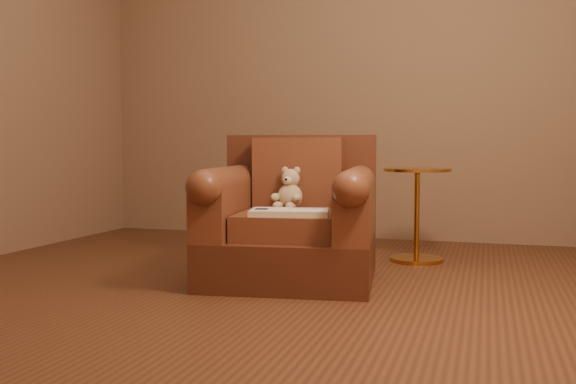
% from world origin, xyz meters
% --- Properties ---
extents(floor, '(4.00, 4.00, 0.00)m').
position_xyz_m(floor, '(0.00, 0.00, 0.00)').
color(floor, brown).
rests_on(floor, ground).
extents(armchair, '(1.02, 0.98, 0.82)m').
position_xyz_m(armchair, '(0.17, 0.24, 0.32)').
color(armchair, '#4F281A').
rests_on(armchair, floor).
extents(teddy_bear, '(0.18, 0.20, 0.25)m').
position_xyz_m(teddy_bear, '(0.13, 0.31, 0.49)').
color(teddy_bear, tan).
rests_on(teddy_bear, armchair).
extents(guidebook, '(0.45, 0.32, 0.03)m').
position_xyz_m(guidebook, '(0.24, -0.01, 0.41)').
color(guidebook, beige).
rests_on(guidebook, armchair).
extents(side_table, '(0.44, 0.44, 0.61)m').
position_xyz_m(side_table, '(0.79, 1.03, 0.33)').
color(side_table, '#C88937').
rests_on(side_table, floor).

